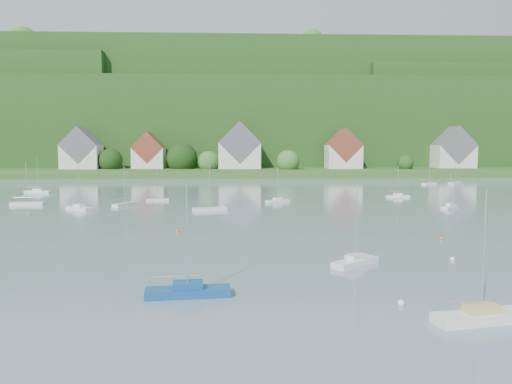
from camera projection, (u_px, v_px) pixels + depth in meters
far_shore_strip at (227, 171)px, 201.89m from camera, size 600.00×60.00×3.00m
forested_ridge at (230, 126)px, 268.21m from camera, size 620.00×181.22×69.89m
village_building_0 at (81, 152)px, 186.01m from camera, size 14.00×10.40×16.00m
village_building_1 at (149, 153)px, 189.08m from camera, size 12.00×9.36×14.00m
village_building_2 at (240, 150)px, 189.36m from camera, size 16.00×11.44×18.00m
village_building_3 at (343, 152)px, 189.07m from camera, size 13.00×10.40×15.50m
village_building_4 at (453, 151)px, 194.85m from camera, size 15.00×10.40×16.50m
near_sailboat_1 at (188, 290)px, 36.36m from camera, size 6.43×2.38×8.48m
near_sailboat_2 at (481, 315)px, 30.96m from camera, size 6.49×2.92×8.47m
near_sailboat_3 at (355, 261)px, 46.06m from camera, size 5.12×4.57×7.27m
mooring_buoy_1 at (401, 305)px, 34.36m from camera, size 0.49×0.49×0.49m
mooring_buoy_2 at (441, 240)px, 58.62m from camera, size 0.44×0.44×0.44m
mooring_buoy_3 at (178, 232)px, 63.88m from camera, size 0.45×0.45×0.45m
mooring_buoy_4 at (452, 260)px, 47.99m from camera, size 0.46×0.46×0.46m
far_sailboat_cluster at (230, 192)px, 116.95m from camera, size 202.53×74.78×8.71m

